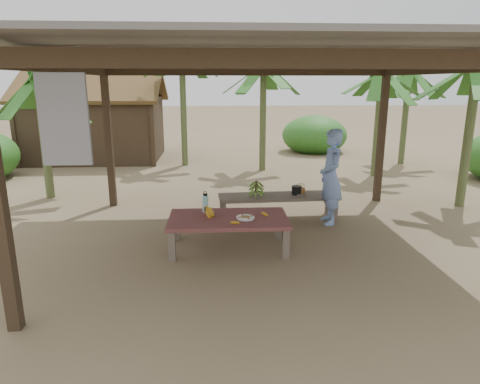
{
  "coord_description": "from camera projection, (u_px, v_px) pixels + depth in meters",
  "views": [
    {
      "loc": [
        -0.73,
        -6.4,
        2.49
      ],
      "look_at": [
        -0.3,
        0.13,
        0.8
      ],
      "focal_mm": 32.0,
      "sensor_mm": 36.0,
      "label": 1
    }
  ],
  "objects": [
    {
      "name": "banana_plant_nw",
      "position": [
        182.0,
        59.0,
        12.4
      ],
      "size": [
        1.8,
        1.8,
        3.64
      ],
      "color": "#596638",
      "rests_on": "ground"
    },
    {
      "name": "banana_plant_ne",
      "position": [
        381.0,
        81.0,
        11.1
      ],
      "size": [
        1.8,
        1.8,
        2.98
      ],
      "color": "#596638",
      "rests_on": "ground"
    },
    {
      "name": "plate",
      "position": [
        245.0,
        218.0,
        6.4
      ],
      "size": [
        0.28,
        0.28,
        0.04
      ],
      "color": "white",
      "rests_on": "work_table"
    },
    {
      "name": "ripe_banana_bunch",
      "position": [
        205.0,
        211.0,
        6.51
      ],
      "size": [
        0.29,
        0.26,
        0.16
      ],
      "primitive_type": null,
      "rotation": [
        0.0,
        0.0,
        0.18
      ],
      "color": "yellow",
      "rests_on": "work_table"
    },
    {
      "name": "cooking_pot",
      "position": [
        297.0,
        191.0,
        7.95
      ],
      "size": [
        0.19,
        0.19,
        0.16
      ],
      "primitive_type": "cylinder",
      "color": "black",
      "rests_on": "bench"
    },
    {
      "name": "bench",
      "position": [
        278.0,
        198.0,
        7.94
      ],
      "size": [
        2.22,
        0.69,
        0.45
      ],
      "rotation": [
        0.0,
        0.0,
        0.04
      ],
      "color": "brown",
      "rests_on": "ground"
    },
    {
      "name": "loose_banana_side",
      "position": [
        265.0,
        214.0,
        6.57
      ],
      "size": [
        0.13,
        0.15,
        0.04
      ],
      "primitive_type": "ellipsoid",
      "rotation": [
        0.0,
        0.0,
        0.63
      ],
      "color": "yellow",
      "rests_on": "work_table"
    },
    {
      "name": "green_banana_stalk",
      "position": [
        256.0,
        188.0,
        7.85
      ],
      "size": [
        0.27,
        0.27,
        0.3
      ],
      "primitive_type": null,
      "rotation": [
        0.0,
        0.0,
        0.04
      ],
      "color": "#598C2D",
      "rests_on": "bench"
    },
    {
      "name": "ground",
      "position": [
        259.0,
        242.0,
        6.86
      ],
      "size": [
        80.0,
        80.0,
        0.0
      ],
      "primitive_type": "plane",
      "color": "brown",
      "rests_on": "ground"
    },
    {
      "name": "work_table",
      "position": [
        228.0,
        221.0,
        6.49
      ],
      "size": [
        1.81,
        1.02,
        0.5
      ],
      "rotation": [
        0.0,
        0.0,
        -0.01
      ],
      "color": "brown",
      "rests_on": "ground"
    },
    {
      "name": "banana_plant_e",
      "position": [
        476.0,
        76.0,
        8.21
      ],
      "size": [
        1.8,
        1.8,
        3.1
      ],
      "color": "#596638",
      "rests_on": "ground"
    },
    {
      "name": "banana_plant_n",
      "position": [
        263.0,
        75.0,
        11.75
      ],
      "size": [
        1.8,
        1.8,
        3.17
      ],
      "color": "#596638",
      "rests_on": "ground"
    },
    {
      "name": "pavilion",
      "position": [
        261.0,
        61.0,
        6.15
      ],
      "size": [
        6.6,
        5.6,
        2.95
      ],
      "color": "black",
      "rests_on": "ground"
    },
    {
      "name": "loose_banana_front",
      "position": [
        235.0,
        223.0,
        6.17
      ],
      "size": [
        0.15,
        0.07,
        0.04
      ],
      "primitive_type": "ellipsoid",
      "rotation": [
        0.0,
        0.0,
        1.75
      ],
      "color": "yellow",
      "rests_on": "work_table"
    },
    {
      "name": "hut",
      "position": [
        97.0,
        125.0,
        14.02
      ],
      "size": [
        4.4,
        3.43,
        2.85
      ],
      "color": "black",
      "rests_on": "ground"
    },
    {
      "name": "woman",
      "position": [
        331.0,
        177.0,
        7.59
      ],
      "size": [
        0.42,
        0.63,
        1.71
      ],
      "primitive_type": "imported",
      "rotation": [
        0.0,
        0.0,
        -1.56
      ],
      "color": "#7291D7",
      "rests_on": "ground"
    },
    {
      "name": "banana_plant_w",
      "position": [
        39.0,
        92.0,
        8.93
      ],
      "size": [
        1.8,
        1.8,
        2.75
      ],
      "color": "#596638",
      "rests_on": "ground"
    },
    {
      "name": "banana_plant_far",
      "position": [
        409.0,
        79.0,
        12.76
      ],
      "size": [
        1.8,
        1.8,
        3.07
      ],
      "color": "#596638",
      "rests_on": "ground"
    },
    {
      "name": "water_flask",
      "position": [
        205.0,
        203.0,
        6.73
      ],
      "size": [
        0.09,
        0.09,
        0.34
      ],
      "color": "#44CFD4",
      "rests_on": "work_table"
    },
    {
      "name": "skewer_rack",
      "position": [
        301.0,
        189.0,
        7.89
      ],
      "size": [
        0.18,
        0.09,
        0.24
      ],
      "primitive_type": null,
      "rotation": [
        0.0,
        0.0,
        0.04
      ],
      "color": "#A57F47",
      "rests_on": "bench"
    }
  ]
}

